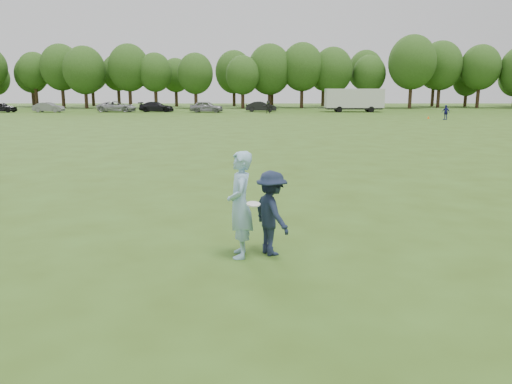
{
  "coord_description": "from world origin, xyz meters",
  "views": [
    {
      "loc": [
        0.62,
        -10.26,
        3.34
      ],
      "look_at": [
        0.61,
        0.41,
        1.1
      ],
      "focal_mm": 35.0,
      "sensor_mm": 36.0,
      "label": 1
    }
  ],
  "objects_px": {
    "player_far_d": "(268,107)",
    "car_c": "(117,107)",
    "car_a": "(2,107)",
    "car_e": "(207,107)",
    "cargo_trailer": "(354,99)",
    "car_f": "(261,107)",
    "car_d": "(156,107)",
    "player_far_b": "(446,112)",
    "car_b": "(49,107)",
    "defender": "(272,213)",
    "thrower": "(240,205)",
    "field_cone": "(428,117)"
  },
  "relations": [
    {
      "from": "defender",
      "to": "car_b",
      "type": "distance_m",
      "value": 66.65
    },
    {
      "from": "car_c",
      "to": "car_a",
      "type": "bearing_deg",
      "value": 94.48
    },
    {
      "from": "player_far_d",
      "to": "car_e",
      "type": "relative_size",
      "value": 0.38
    },
    {
      "from": "car_e",
      "to": "cargo_trailer",
      "type": "height_order",
      "value": "cargo_trailer"
    },
    {
      "from": "player_far_d",
      "to": "car_c",
      "type": "height_order",
      "value": "player_far_d"
    },
    {
      "from": "car_c",
      "to": "car_e",
      "type": "relative_size",
      "value": 1.18
    },
    {
      "from": "defender",
      "to": "player_far_d",
      "type": "bearing_deg",
      "value": -28.67
    },
    {
      "from": "defender",
      "to": "car_f",
      "type": "bearing_deg",
      "value": -27.74
    },
    {
      "from": "car_d",
      "to": "cargo_trailer",
      "type": "relative_size",
      "value": 0.54
    },
    {
      "from": "car_a",
      "to": "car_b",
      "type": "height_order",
      "value": "car_a"
    },
    {
      "from": "car_e",
      "to": "field_cone",
      "type": "xyz_separation_m",
      "value": [
        25.79,
        -13.89,
        -0.62
      ]
    },
    {
      "from": "player_far_d",
      "to": "field_cone",
      "type": "distance_m",
      "value": 21.03
    },
    {
      "from": "defender",
      "to": "car_d",
      "type": "relative_size",
      "value": 0.36
    },
    {
      "from": "player_far_b",
      "to": "car_e",
      "type": "height_order",
      "value": "player_far_b"
    },
    {
      "from": "player_far_d",
      "to": "car_d",
      "type": "relative_size",
      "value": 0.35
    },
    {
      "from": "car_b",
      "to": "car_f",
      "type": "xyz_separation_m",
      "value": [
        29.41,
        1.47,
        0.04
      ]
    },
    {
      "from": "car_d",
      "to": "car_f",
      "type": "distance_m",
      "value": 14.74
    },
    {
      "from": "thrower",
      "to": "cargo_trailer",
      "type": "xyz_separation_m",
      "value": [
        13.98,
        61.26,
        0.71
      ]
    },
    {
      "from": "player_far_b",
      "to": "car_b",
      "type": "relative_size",
      "value": 0.38
    },
    {
      "from": "defender",
      "to": "cargo_trailer",
      "type": "relative_size",
      "value": 0.19
    },
    {
      "from": "car_b",
      "to": "defender",
      "type": "bearing_deg",
      "value": -151.14
    },
    {
      "from": "car_f",
      "to": "car_e",
      "type": "bearing_deg",
      "value": 107.02
    },
    {
      "from": "car_c",
      "to": "car_e",
      "type": "bearing_deg",
      "value": -94.13
    },
    {
      "from": "car_a",
      "to": "car_b",
      "type": "xyz_separation_m",
      "value": [
        6.52,
        -0.02,
        -0.02
      ]
    },
    {
      "from": "defender",
      "to": "car_a",
      "type": "distance_m",
      "value": 69.77
    },
    {
      "from": "field_cone",
      "to": "thrower",
      "type": "bearing_deg",
      "value": -112.83
    },
    {
      "from": "player_far_b",
      "to": "car_c",
      "type": "relative_size",
      "value": 0.29
    },
    {
      "from": "field_cone",
      "to": "car_b",
      "type": "bearing_deg",
      "value": 163.23
    },
    {
      "from": "defender",
      "to": "car_a",
      "type": "bearing_deg",
      "value": 3.25
    },
    {
      "from": "car_c",
      "to": "car_f",
      "type": "height_order",
      "value": "car_c"
    },
    {
      "from": "car_a",
      "to": "defender",
      "type": "bearing_deg",
      "value": -143.27
    },
    {
      "from": "car_a",
      "to": "car_e",
      "type": "relative_size",
      "value": 0.9
    },
    {
      "from": "car_d",
      "to": "player_far_d",
      "type": "bearing_deg",
      "value": -100.13
    },
    {
      "from": "car_a",
      "to": "cargo_trailer",
      "type": "xyz_separation_m",
      "value": [
        48.91,
        1.09,
        1.08
      ]
    },
    {
      "from": "car_c",
      "to": "car_d",
      "type": "distance_m",
      "value": 5.45
    },
    {
      "from": "cargo_trailer",
      "to": "car_f",
      "type": "bearing_deg",
      "value": 178.44
    },
    {
      "from": "player_far_b",
      "to": "car_f",
      "type": "xyz_separation_m",
      "value": [
        -19.39,
        17.8,
        -0.06
      ]
    },
    {
      "from": "defender",
      "to": "field_cone",
      "type": "relative_size",
      "value": 5.74
    },
    {
      "from": "defender",
      "to": "field_cone",
      "type": "bearing_deg",
      "value": -49.62
    },
    {
      "from": "car_a",
      "to": "car_e",
      "type": "xyz_separation_m",
      "value": [
        28.41,
        -0.5,
        0.08
      ]
    },
    {
      "from": "defender",
      "to": "player_far_b",
      "type": "relative_size",
      "value": 1.11
    },
    {
      "from": "car_c",
      "to": "car_f",
      "type": "bearing_deg",
      "value": -86.45
    },
    {
      "from": "defender",
      "to": "car_c",
      "type": "bearing_deg",
      "value": -9.36
    },
    {
      "from": "thrower",
      "to": "cargo_trailer",
      "type": "distance_m",
      "value": 62.84
    },
    {
      "from": "car_a",
      "to": "car_b",
      "type": "distance_m",
      "value": 6.52
    },
    {
      "from": "car_b",
      "to": "car_f",
      "type": "bearing_deg",
      "value": -84.1
    },
    {
      "from": "car_d",
      "to": "car_e",
      "type": "relative_size",
      "value": 1.06
    },
    {
      "from": "car_f",
      "to": "field_cone",
      "type": "distance_m",
      "value": 24.19
    },
    {
      "from": "player_far_d",
      "to": "car_a",
      "type": "relative_size",
      "value": 0.42
    },
    {
      "from": "car_b",
      "to": "car_c",
      "type": "height_order",
      "value": "car_c"
    }
  ]
}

